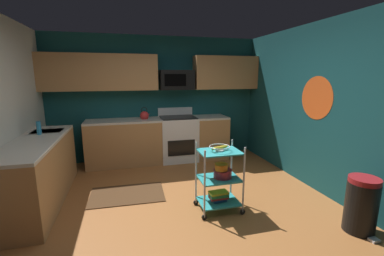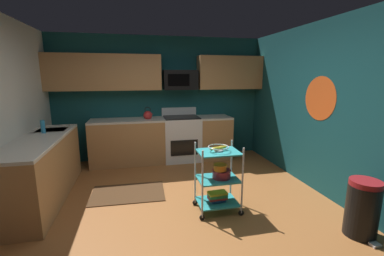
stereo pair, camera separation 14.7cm
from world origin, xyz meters
name	(u,v)px [view 1 (the left image)]	position (x,y,z in m)	size (l,w,h in m)	color
floor	(182,211)	(0.00, 0.00, -0.02)	(4.40, 4.80, 0.04)	#995B2D
wall_back	(157,99)	(0.00, 2.43, 1.30)	(4.52, 0.06, 2.60)	#14474C
wall_right	(328,109)	(2.23, 0.00, 1.30)	(0.06, 4.80, 2.60)	#14474C
wall_flower_decal	(316,98)	(2.20, 0.22, 1.45)	(0.67, 0.67, 0.00)	#E5591E
counter_run	(119,150)	(-0.81, 1.52, 0.46)	(3.66, 2.74, 0.92)	#B27F4C
oven_range	(178,138)	(0.40, 2.10, 0.48)	(0.76, 0.65, 1.10)	white
upper_cabinets	(153,73)	(-0.09, 2.23, 1.85)	(4.40, 0.33, 0.70)	#B27F4C
microwave	(176,80)	(0.40, 2.21, 1.70)	(0.70, 0.39, 0.40)	black
rolling_cart	(219,178)	(0.48, -0.13, 0.45)	(0.60, 0.42, 0.91)	silver
fruit_bowl	(220,147)	(0.48, -0.13, 0.88)	(0.27, 0.27, 0.07)	silver
mixing_bowl_large	(223,173)	(0.53, -0.13, 0.52)	(0.25, 0.25, 0.11)	maroon
mixing_bowl_small	(221,167)	(0.50, -0.15, 0.62)	(0.18, 0.18, 0.08)	orange
book_stack	(219,196)	(0.48, -0.13, 0.20)	(0.26, 0.17, 0.13)	#1E4C8C
kettle	(144,115)	(-0.30, 2.10, 1.00)	(0.21, 0.18, 0.26)	red
dish_soap_bottle	(39,128)	(-1.94, 1.10, 1.02)	(0.06, 0.06, 0.20)	#2D8CBF
trash_can	(361,205)	(1.90, -1.01, 0.33)	(0.34, 0.42, 0.66)	black
floor_rug	(127,194)	(-0.71, 0.64, 0.01)	(1.10, 0.70, 0.01)	#472D19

